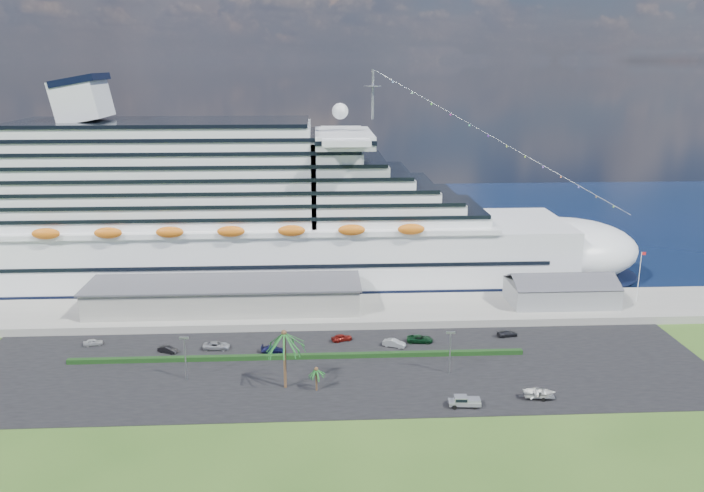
{
  "coord_description": "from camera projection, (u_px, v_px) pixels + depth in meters",
  "views": [
    {
      "loc": [
        -3.98,
        -107.0,
        55.89
      ],
      "look_at": [
        3.15,
        30.0,
        18.82
      ],
      "focal_mm": 35.0,
      "sensor_mm": 36.0,
      "label": 1
    }
  ],
  "objects": [
    {
      "name": "parked_car_1",
      "position": [
        168.0,
        349.0,
        135.45
      ],
      "size": [
        4.28,
        2.88,
        1.33
      ],
      "primitive_type": "imported",
      "rotation": [
        0.0,
        0.0,
        1.17
      ],
      "color": "black",
      "rests_on": "asphalt_lot"
    },
    {
      "name": "water",
      "position": [
        329.0,
        224.0,
        243.26
      ],
      "size": [
        420.0,
        160.0,
        0.02
      ],
      "primitive_type": "cube",
      "color": "black",
      "rests_on": "ground"
    },
    {
      "name": "parked_car_7",
      "position": [
        507.0,
        333.0,
        143.47
      ],
      "size": [
        4.7,
        2.63,
        1.29
      ],
      "primitive_type": "imported",
      "rotation": [
        0.0,
        0.0,
        1.77
      ],
      "color": "black",
      "rests_on": "asphalt_lot"
    },
    {
      "name": "parked_car_6",
      "position": [
        420.0,
        339.0,
        140.45
      ],
      "size": [
        5.58,
        2.95,
        1.49
      ],
      "primitive_type": "imported",
      "rotation": [
        0.0,
        0.0,
        1.48
      ],
      "color": "#0C3218",
      "rests_on": "asphalt_lot"
    },
    {
      "name": "boat_trailer",
      "position": [
        539.0,
        393.0,
        116.71
      ],
      "size": [
        6.43,
        4.49,
        1.81
      ],
      "color": "gray",
      "rests_on": "asphalt_lot"
    },
    {
      "name": "hedge",
      "position": [
        298.0,
        356.0,
        132.81
      ],
      "size": [
        88.0,
        1.1,
        0.9
      ],
      "primitive_type": "cube",
      "color": "black",
      "rests_on": "asphalt_lot"
    },
    {
      "name": "parked_car_4",
      "position": [
        342.0,
        338.0,
        141.13
      ],
      "size": [
        4.6,
        3.0,
        1.46
      ],
      "primitive_type": "imported",
      "rotation": [
        0.0,
        0.0,
        1.9
      ],
      "color": "maroon",
      "rests_on": "asphalt_lot"
    },
    {
      "name": "wharf",
      "position": [
        336.0,
        311.0,
        156.26
      ],
      "size": [
        240.0,
        20.0,
        1.8
      ],
      "primitive_type": "cube",
      "color": "gray",
      "rests_on": "ground"
    },
    {
      "name": "pickup_truck",
      "position": [
        464.0,
        401.0,
        114.18
      ],
      "size": [
        5.46,
        2.31,
        1.89
      ],
      "color": "black",
      "rests_on": "asphalt_lot"
    },
    {
      "name": "parked_car_5",
      "position": [
        394.0,
        343.0,
        138.23
      ],
      "size": [
        4.88,
        3.35,
        1.52
      ],
      "primitive_type": "imported",
      "rotation": [
        0.0,
        0.0,
        1.15
      ],
      "color": "#9B9FA2",
      "rests_on": "asphalt_lot"
    },
    {
      "name": "flagpole",
      "position": [
        639.0,
        275.0,
        157.85
      ],
      "size": [
        1.08,
        0.16,
        12.0
      ],
      "color": "silver",
      "rests_on": "wharf"
    },
    {
      "name": "lamp_post_right",
      "position": [
        450.0,
        347.0,
        125.25
      ],
      "size": [
        1.6,
        0.35,
        8.27
      ],
      "color": "gray",
      "rests_on": "asphalt_lot"
    },
    {
      "name": "parked_car_3",
      "position": [
        273.0,
        349.0,
        135.42
      ],
      "size": [
        5.03,
        2.53,
        1.4
      ],
      "primitive_type": "imported",
      "rotation": [
        0.0,
        0.0,
        1.45
      ],
      "color": "#11133C",
      "rests_on": "asphalt_lot"
    },
    {
      "name": "ground",
      "position": [
        343.0,
        397.0,
        117.93
      ],
      "size": [
        420.0,
        420.0,
        0.0
      ],
      "primitive_type": "plane",
      "color": "#2F531B",
      "rests_on": "ground"
    },
    {
      "name": "terminal_building",
      "position": [
        225.0,
        295.0,
        153.93
      ],
      "size": [
        61.0,
        15.0,
        6.3
      ],
      "color": "gray",
      "rests_on": "wharf"
    },
    {
      "name": "parked_car_2",
      "position": [
        217.0,
        346.0,
        137.12
      ],
      "size": [
        5.47,
        2.77,
        1.48
      ],
      "primitive_type": "imported",
      "rotation": [
        0.0,
        0.0,
        1.51
      ],
      "color": "#9FA1A8",
      "rests_on": "asphalt_lot"
    },
    {
      "name": "palm_tall",
      "position": [
        284.0,
        339.0,
        118.88
      ],
      "size": [
        8.82,
        8.82,
        11.13
      ],
      "color": "#47301E",
      "rests_on": "ground"
    },
    {
      "name": "cruise_ship",
      "position": [
        248.0,
        221.0,
        174.2
      ],
      "size": [
        191.0,
        38.0,
        54.0
      ],
      "color": "silver",
      "rests_on": "ground"
    },
    {
      "name": "asphalt_lot",
      "position": [
        340.0,
        369.0,
        128.52
      ],
      "size": [
        140.0,
        38.0,
        0.12
      ],
      "primitive_type": "cube",
      "color": "black",
      "rests_on": "ground"
    },
    {
      "name": "palm_short",
      "position": [
        316.0,
        372.0,
        119.16
      ],
      "size": [
        3.53,
        3.53,
        4.56
      ],
      "color": "#47301E",
      "rests_on": "ground"
    },
    {
      "name": "parked_car_0",
      "position": [
        93.0,
        342.0,
        138.98
      ],
      "size": [
        4.05,
        2.39,
        1.29
      ],
      "primitive_type": "imported",
      "rotation": [
        0.0,
        0.0,
        1.81
      ],
      "color": "#B4B4B6",
      "rests_on": "asphalt_lot"
    },
    {
      "name": "port_shed",
      "position": [
        561.0,
        292.0,
        157.96
      ],
      "size": [
        24.0,
        12.31,
        7.37
      ],
      "color": "gray",
      "rests_on": "wharf"
    },
    {
      "name": "lamp_post_left",
      "position": [
        185.0,
        353.0,
        122.84
      ],
      "size": [
        1.6,
        0.35,
        8.27
      ],
      "color": "gray",
      "rests_on": "asphalt_lot"
    }
  ]
}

